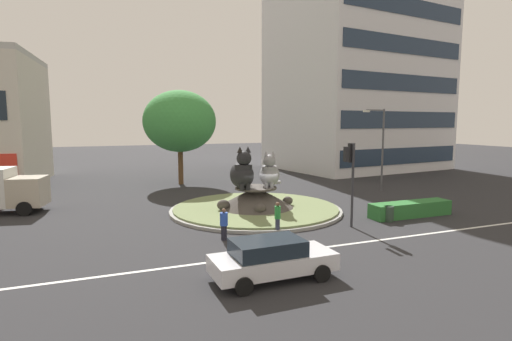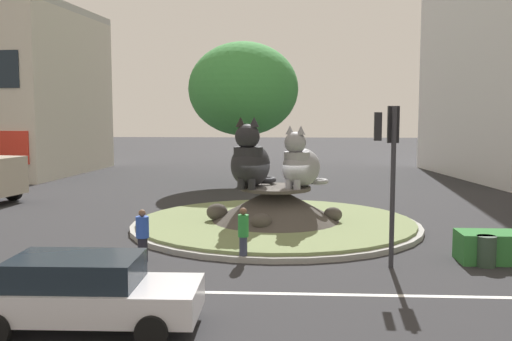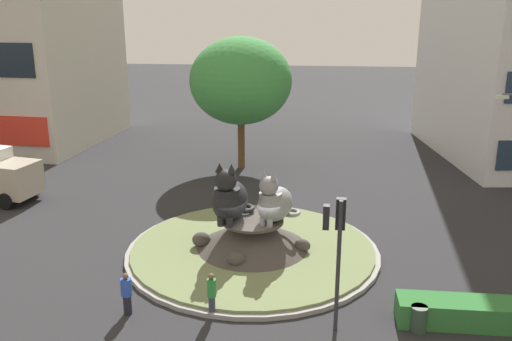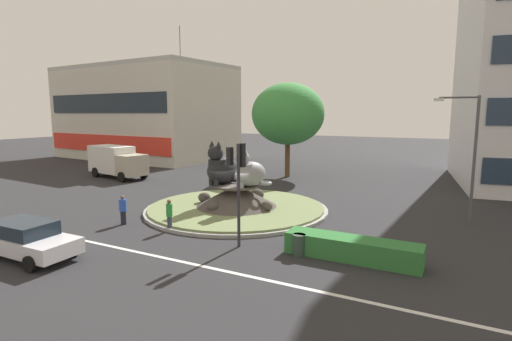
{
  "view_description": "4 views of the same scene",
  "coord_description": "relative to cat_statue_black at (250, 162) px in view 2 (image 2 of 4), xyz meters",
  "views": [
    {
      "loc": [
        -9.48,
        -24.04,
        5.79
      ],
      "look_at": [
        0.39,
        0.94,
        2.55
      ],
      "focal_mm": 28.31,
      "sensor_mm": 36.0,
      "label": 1
    },
    {
      "loc": [
        0.52,
        -22.4,
        4.47
      ],
      "look_at": [
        -0.71,
        -0.9,
        2.31
      ],
      "focal_mm": 41.1,
      "sensor_mm": 36.0,
      "label": 2
    },
    {
      "loc": [
        2.55,
        -22.08,
        10.5
      ],
      "look_at": [
        0.03,
        1.05,
        3.5
      ],
      "focal_mm": 38.48,
      "sensor_mm": 36.0,
      "label": 3
    },
    {
      "loc": [
        12.02,
        -20.38,
        5.95
      ],
      "look_at": [
        0.67,
        1.31,
        2.36
      ],
      "focal_mm": 27.65,
      "sensor_mm": 36.0,
      "label": 4
    }
  ],
  "objects": [
    {
      "name": "ground_plane",
      "position": [
        0.98,
        0.17,
        -2.58
      ],
      "size": [
        160.0,
        160.0,
        0.0
      ],
      "primitive_type": "plane",
      "color": "#28282B"
    },
    {
      "name": "lane_centreline",
      "position": [
        0.98,
        -8.15,
        -2.57
      ],
      "size": [
        112.0,
        0.2,
        0.01
      ],
      "primitive_type": "cube",
      "color": "silver",
      "rests_on": "ground"
    },
    {
      "name": "roundabout_island",
      "position": [
        0.97,
        0.17,
        -2.04
      ],
      "size": [
        11.13,
        11.13,
        1.59
      ],
      "color": "gray",
      "rests_on": "ground"
    },
    {
      "name": "cat_statue_black",
      "position": [
        0.0,
        0.0,
        0.0
      ],
      "size": [
        1.88,
        2.66,
        2.69
      ],
      "rotation": [
        0.0,
        0.0,
        -1.69
      ],
      "color": "black",
      "rests_on": "roundabout_island"
    },
    {
      "name": "cat_statue_grey",
      "position": [
        1.91,
        0.06,
        -0.12
      ],
      "size": [
        2.29,
        2.43,
        2.37
      ],
      "rotation": [
        0.0,
        0.0,
        -2.01
      ],
      "color": "gray",
      "rests_on": "roundabout_island"
    },
    {
      "name": "traffic_light_mast",
      "position": [
        4.36,
        -5.42,
        0.83
      ],
      "size": [
        0.74,
        0.51,
        4.64
      ],
      "rotation": [
        0.0,
        0.0,
        1.51
      ],
      "color": "#2D2D33",
      "rests_on": "ground"
    },
    {
      "name": "broadleaf_tree_behind_island",
      "position": [
        -1.31,
        13.45,
        3.26
      ],
      "size": [
        6.66,
        6.66,
        8.68
      ],
      "color": "brown",
      "rests_on": "ground"
    },
    {
      "name": "pedestrian_green_shirt",
      "position": [
        0.14,
        -5.09,
        -1.71
      ],
      "size": [
        0.32,
        0.32,
        1.63
      ],
      "rotation": [
        0.0,
        0.0,
        5.4
      ],
      "color": "#33384C",
      "rests_on": "ground"
    },
    {
      "name": "pedestrian_blue_shirt",
      "position": [
        -2.86,
        -5.3,
        -1.75
      ],
      "size": [
        0.39,
        0.39,
        1.59
      ],
      "rotation": [
        0.0,
        0.0,
        3.0
      ],
      "color": "black",
      "rests_on": "ground"
    },
    {
      "name": "sedan_on_far_lane",
      "position": [
        -2.69,
        -10.73,
        -1.78
      ],
      "size": [
        4.64,
        2.15,
        1.53
      ],
      "rotation": [
        0.0,
        0.0,
        0.02
      ],
      "color": "silver",
      "rests_on": "ground"
    },
    {
      "name": "litter_bin",
      "position": [
        7.21,
        -5.26,
        -2.13
      ],
      "size": [
        0.56,
        0.56,
        0.9
      ],
      "color": "#2D4233",
      "rests_on": "ground"
    }
  ]
}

